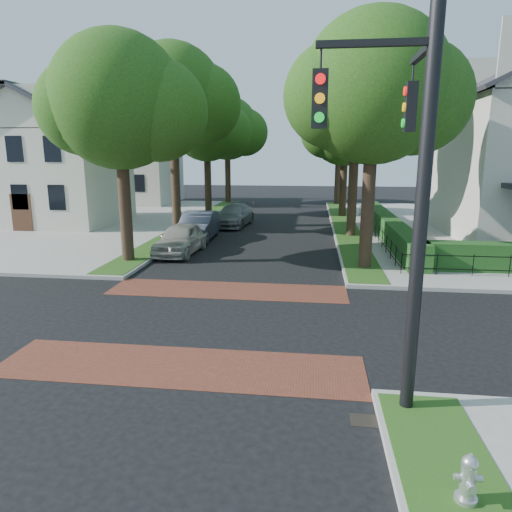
% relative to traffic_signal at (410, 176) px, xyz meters
% --- Properties ---
extents(ground, '(120.00, 120.00, 0.00)m').
position_rel_traffic_signal_xyz_m(ground, '(-4.89, 4.41, -4.71)').
color(ground, black).
rests_on(ground, ground).
extents(sidewalk_nw, '(30.00, 30.00, 0.15)m').
position_rel_traffic_signal_xyz_m(sidewalk_nw, '(-24.39, 23.41, -4.63)').
color(sidewalk_nw, gray).
rests_on(sidewalk_nw, ground).
extents(crosswalk_far, '(9.00, 2.20, 0.01)m').
position_rel_traffic_signal_xyz_m(crosswalk_far, '(-4.89, 7.61, -4.70)').
color(crosswalk_far, brown).
rests_on(crosswalk_far, ground).
extents(crosswalk_near, '(9.00, 2.20, 0.01)m').
position_rel_traffic_signal_xyz_m(crosswalk_near, '(-4.89, 1.21, -4.70)').
color(crosswalk_near, brown).
rests_on(crosswalk_near, ground).
extents(storm_drain, '(0.65, 0.45, 0.01)m').
position_rel_traffic_signal_xyz_m(storm_drain, '(-0.59, -0.59, -4.70)').
color(storm_drain, black).
rests_on(storm_drain, ground).
extents(grass_strip_ne, '(1.60, 29.80, 0.02)m').
position_rel_traffic_signal_xyz_m(grass_strip_ne, '(0.51, 23.51, -4.55)').
color(grass_strip_ne, '#1B4112').
rests_on(grass_strip_ne, sidewalk_ne).
extents(grass_strip_nw, '(1.60, 29.80, 0.02)m').
position_rel_traffic_signal_xyz_m(grass_strip_nw, '(-10.29, 23.51, -4.55)').
color(grass_strip_nw, '#1B4112').
rests_on(grass_strip_nw, sidewalk_nw).
extents(tree_right_near, '(7.75, 6.67, 10.66)m').
position_rel_traffic_signal_xyz_m(tree_right_near, '(0.72, 11.65, 2.92)').
color(tree_right_near, black).
rests_on(tree_right_near, sidewalk_ne).
extents(tree_right_mid, '(8.25, 7.09, 11.22)m').
position_rel_traffic_signal_xyz_m(tree_right_mid, '(0.72, 19.66, 3.28)').
color(tree_right_mid, black).
rests_on(tree_right_mid, sidewalk_ne).
extents(tree_right_far, '(7.25, 6.23, 9.74)m').
position_rel_traffic_signal_xyz_m(tree_right_far, '(0.71, 28.64, 2.20)').
color(tree_right_far, black).
rests_on(tree_right_far, sidewalk_ne).
extents(tree_right_back, '(7.50, 6.45, 10.20)m').
position_rel_traffic_signal_xyz_m(tree_right_back, '(0.72, 37.64, 2.56)').
color(tree_right_back, black).
rests_on(tree_right_back, sidewalk_ne).
extents(tree_left_near, '(7.50, 6.45, 10.20)m').
position_rel_traffic_signal_xyz_m(tree_left_near, '(-10.28, 11.64, 2.56)').
color(tree_left_near, black).
rests_on(tree_left_near, sidewalk_nw).
extents(tree_left_mid, '(8.00, 6.88, 11.48)m').
position_rel_traffic_signal_xyz_m(tree_left_mid, '(-10.28, 19.66, 3.64)').
color(tree_left_mid, black).
rests_on(tree_left_mid, sidewalk_nw).
extents(tree_left_far, '(7.00, 6.02, 9.86)m').
position_rel_traffic_signal_xyz_m(tree_left_far, '(-10.29, 28.63, 2.41)').
color(tree_left_far, black).
rests_on(tree_left_far, sidewalk_nw).
extents(tree_left_back, '(7.75, 6.66, 10.44)m').
position_rel_traffic_signal_xyz_m(tree_left_back, '(-10.28, 37.65, 2.70)').
color(tree_left_back, black).
rests_on(tree_left_back, sidewalk_nw).
extents(hedge_main_road, '(1.00, 18.00, 1.20)m').
position_rel_traffic_signal_xyz_m(hedge_main_road, '(2.81, 19.41, -3.96)').
color(hedge_main_road, '#174217').
rests_on(hedge_main_road, sidewalk_ne).
extents(fence_main_road, '(0.06, 18.00, 0.90)m').
position_rel_traffic_signal_xyz_m(fence_main_road, '(2.01, 19.41, -4.11)').
color(fence_main_road, black).
rests_on(fence_main_road, sidewalk_ne).
extents(house_left_near, '(10.00, 9.00, 10.14)m').
position_rel_traffic_signal_xyz_m(house_left_near, '(-20.38, 22.41, 0.33)').
color(house_left_near, beige).
rests_on(house_left_near, sidewalk_nw).
extents(house_left_far, '(10.00, 9.00, 10.14)m').
position_rel_traffic_signal_xyz_m(house_left_far, '(-20.38, 36.41, 0.33)').
color(house_left_far, beige).
rests_on(house_left_far, sidewalk_nw).
extents(traffic_signal, '(2.17, 2.00, 8.00)m').
position_rel_traffic_signal_xyz_m(traffic_signal, '(0.00, 0.00, 0.00)').
color(traffic_signal, black).
rests_on(traffic_signal, sidewalk_se).
extents(parked_car_front, '(2.10, 4.70, 1.57)m').
position_rel_traffic_signal_xyz_m(parked_car_front, '(-8.49, 13.72, -3.92)').
color(parked_car_front, '#B0AA9E').
rests_on(parked_car_front, ground).
extents(parked_car_middle, '(1.90, 5.19, 1.70)m').
position_rel_traffic_signal_xyz_m(parked_car_middle, '(-8.49, 17.50, -3.86)').
color(parked_car_middle, '#212731').
rests_on(parked_car_middle, ground).
extents(parked_car_rear, '(2.60, 5.40, 1.51)m').
position_rel_traffic_signal_xyz_m(parked_car_rear, '(-7.33, 23.17, -3.95)').
color(parked_car_rear, slate).
rests_on(parked_car_rear, ground).
extents(fire_hydrant, '(0.40, 0.38, 0.79)m').
position_rel_traffic_signal_xyz_m(fire_hydrant, '(0.57, -2.75, -4.18)').
color(fire_hydrant, '#B1B1B3').
rests_on(fire_hydrant, sidewalk_se).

